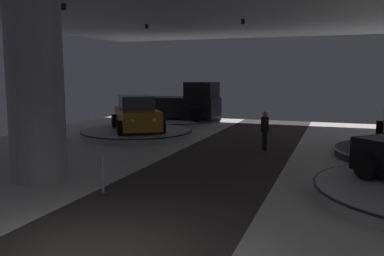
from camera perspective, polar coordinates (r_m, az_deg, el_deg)
name	(u,v)px	position (r m, az deg, el deg)	size (l,w,h in m)	color
column_left	(36,86)	(12.64, -21.13, 5.47)	(1.59, 1.59, 5.50)	#ADADB2
display_platform_far_left	(137,133)	(20.44, -7.73, -0.69)	(5.53, 5.53, 0.32)	#B7B7BC
display_car_far_left	(137,115)	(20.36, -7.79, 1.85)	(3.92, 4.46, 1.71)	#B77519
display_platform_deep_left	(176,121)	(25.63, -2.20, 1.04)	(5.68, 5.68, 0.31)	#B7B7BC
pickup_truck_deep_left	(181,104)	(25.40, -1.55, 3.42)	(5.34, 2.71, 2.30)	black
visitor_walking_near	(265,128)	(16.82, 10.19, -0.03)	(0.32, 0.32, 1.59)	black
stanchion_a	(103,180)	(10.89, -12.44, -7.14)	(0.28, 0.28, 1.01)	#333338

